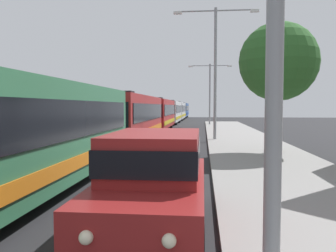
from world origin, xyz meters
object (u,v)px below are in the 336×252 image
(bus_rear, at_px, (177,110))
(white_suv, at_px, (155,179))
(bus_middle, at_px, (158,113))
(bus_lead, at_px, (26,133))
(roadside_tree, at_px, (278,62))
(streetlamp_far, at_px, (210,87))
(streetlamp_mid, at_px, (215,60))
(bus_second_in_line, at_px, (131,117))
(bus_tail_end, at_px, (182,110))
(bus_fourth_in_line, at_px, (170,111))

(bus_rear, relative_size, white_suv, 2.47)
(bus_middle, xyz_separation_m, bus_rear, (0.00, 25.56, 0.00))
(bus_lead, height_order, bus_middle, same)
(bus_rear, relative_size, roadside_tree, 1.81)
(white_suv, height_order, streetlamp_far, streetlamp_far)
(bus_lead, bearing_deg, bus_rear, 90.00)
(bus_lead, distance_m, streetlamp_mid, 16.73)
(streetlamp_mid, bearing_deg, roadside_tree, -65.48)
(bus_lead, height_order, bus_rear, same)
(bus_second_in_line, height_order, bus_tail_end, same)
(bus_second_in_line, xyz_separation_m, white_suv, (3.70, -15.34, -0.66))
(white_suv, xyz_separation_m, roadside_tree, (4.57, 11.31, 3.54))
(bus_second_in_line, bearing_deg, bus_lead, -90.00)
(bus_fourth_in_line, height_order, streetlamp_mid, streetlamp_mid)
(bus_lead, bearing_deg, streetlamp_far, 81.30)
(bus_lead, distance_m, bus_tail_end, 65.06)
(roadside_tree, bearing_deg, white_suv, -112.00)
(bus_second_in_line, relative_size, bus_tail_end, 1.01)
(bus_fourth_in_line, distance_m, bus_rear, 12.51)
(bus_middle, xyz_separation_m, bus_tail_end, (0.00, 38.88, 0.00))
(bus_second_in_line, height_order, bus_middle, same)
(bus_second_in_line, relative_size, bus_rear, 1.03)
(bus_fourth_in_line, bearing_deg, white_suv, -84.90)
(bus_fourth_in_line, distance_m, streetlamp_far, 7.37)
(white_suv, distance_m, streetlamp_mid, 18.25)
(bus_rear, bearing_deg, bus_second_in_line, -90.00)
(bus_tail_end, distance_m, streetlamp_mid, 50.13)
(bus_second_in_line, height_order, roadside_tree, roadside_tree)
(white_suv, bearing_deg, bus_fourth_in_line, 95.10)
(bus_second_in_line, bearing_deg, bus_fourth_in_line, 90.00)
(bus_lead, height_order, white_suv, bus_lead)
(streetlamp_mid, bearing_deg, streetlamp_far, 90.00)
(bus_fourth_in_line, height_order, roadside_tree, roadside_tree)
(bus_middle, height_order, bus_rear, same)
(streetlamp_mid, distance_m, streetlamp_far, 19.91)
(bus_tail_end, bearing_deg, bus_rear, -90.00)
(streetlamp_mid, xyz_separation_m, streetlamp_far, (0.00, 19.90, -0.75))
(bus_lead, distance_m, white_suv, 4.37)
(streetlamp_mid, bearing_deg, bus_middle, 116.53)
(bus_lead, xyz_separation_m, bus_middle, (-0.00, 26.18, -0.00))
(bus_fourth_in_line, distance_m, white_suv, 41.63)
(bus_tail_end, xyz_separation_m, white_suv, (3.70, -67.30, -0.66))
(bus_lead, relative_size, roadside_tree, 1.93)
(white_suv, distance_m, streetlamp_far, 37.73)
(white_suv, height_order, roadside_tree, roadside_tree)
(bus_middle, bearing_deg, white_suv, -82.59)
(bus_tail_end, bearing_deg, streetlamp_mid, -83.80)
(bus_middle, relative_size, bus_rear, 0.96)
(white_suv, distance_m, roadside_tree, 12.71)
(streetlamp_far, bearing_deg, bus_tail_end, 100.27)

